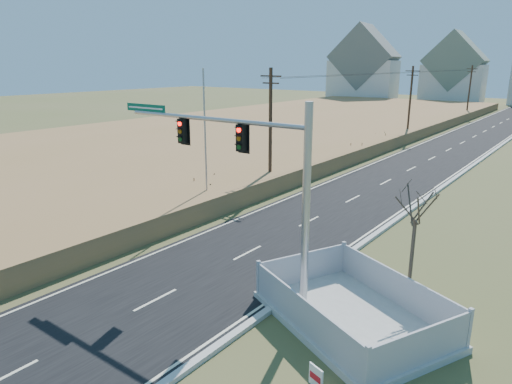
% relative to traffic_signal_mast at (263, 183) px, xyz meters
% --- Properties ---
extents(ground, '(260.00, 260.00, 0.00)m').
position_rel_traffic_signal_mast_xyz_m(ground, '(-3.18, -0.99, -4.85)').
color(ground, '#4E5428').
rests_on(ground, ground).
extents(road, '(8.00, 180.00, 0.06)m').
position_rel_traffic_signal_mast_xyz_m(road, '(-3.18, 49.01, -4.82)').
color(road, black).
rests_on(road, ground).
extents(curb, '(0.30, 180.00, 0.18)m').
position_rel_traffic_signal_mast_xyz_m(curb, '(0.97, 49.01, -4.76)').
color(curb, '#B2AFA8').
rests_on(curb, ground).
extents(reed_marsh, '(38.00, 110.00, 1.30)m').
position_rel_traffic_signal_mast_xyz_m(reed_marsh, '(-27.18, 39.01, -4.20)').
color(reed_marsh, '#936942').
rests_on(reed_marsh, ground).
extents(utility_pole_near, '(1.80, 0.26, 9.00)m').
position_rel_traffic_signal_mast_xyz_m(utility_pole_near, '(-9.68, 14.01, -0.16)').
color(utility_pole_near, '#422D1E').
rests_on(utility_pole_near, ground).
extents(utility_pole_mid, '(1.80, 0.26, 9.00)m').
position_rel_traffic_signal_mast_xyz_m(utility_pole_mid, '(-9.68, 44.01, -0.16)').
color(utility_pole_mid, '#422D1E').
rests_on(utility_pole_mid, ground).
extents(utility_pole_far, '(1.80, 0.26, 9.00)m').
position_rel_traffic_signal_mast_xyz_m(utility_pole_far, '(-9.68, 74.01, -0.16)').
color(utility_pole_far, '#422D1E').
rests_on(utility_pole_far, ground).
extents(condo_nw, '(17.69, 13.38, 19.05)m').
position_rel_traffic_signal_mast_xyz_m(condo_nw, '(-41.18, 99.01, 2.86)').
color(condo_nw, silver).
rests_on(condo_nw, ground).
extents(condo_nnw, '(14.93, 11.17, 17.03)m').
position_rel_traffic_signal_mast_xyz_m(condo_nnw, '(-21.18, 107.01, 2.09)').
color(condo_nnw, silver).
rests_on(condo_nnw, ground).
extents(traffic_signal_mast, '(10.08, 0.69, 8.02)m').
position_rel_traffic_signal_mast_xyz_m(traffic_signal_mast, '(0.00, 0.00, 0.00)').
color(traffic_signal_mast, '#9EA0A5').
rests_on(traffic_signal_mast, ground).
extents(fence_enclosure, '(8.09, 7.02, 1.55)m').
position_rel_traffic_signal_mast_xyz_m(fence_enclosure, '(3.82, 0.36, -4.55)').
color(fence_enclosure, '#B7B5AD').
rests_on(fence_enclosure, ground).
extents(open_sign, '(0.55, 0.22, 0.70)m').
position_rel_traffic_signal_mast_xyz_m(open_sign, '(4.56, -3.53, -4.47)').
color(open_sign, white).
rests_on(open_sign, ground).
extents(flagpole, '(0.41, 0.41, 9.01)m').
position_rel_traffic_signal_mast_xyz_m(flagpole, '(-9.88, 7.18, -1.25)').
color(flagpole, '#B7B5AD').
rests_on(flagpole, ground).
extents(bare_tree, '(1.90, 1.90, 5.04)m').
position_rel_traffic_signal_mast_xyz_m(bare_tree, '(4.82, 3.54, -0.78)').
color(bare_tree, '#4C3F33').
rests_on(bare_tree, ground).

